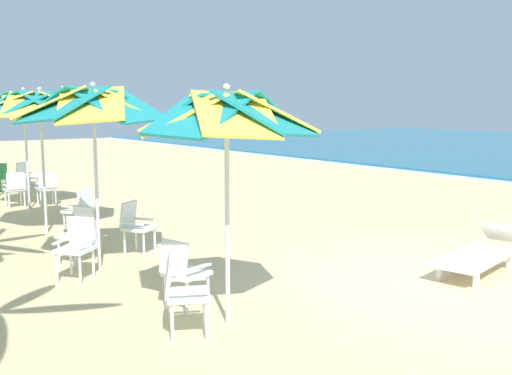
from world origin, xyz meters
name	(u,v)px	position (x,y,z in m)	size (l,w,h in m)	color
ground_plane	(423,286)	(0.00, 0.00, 0.00)	(80.00, 80.00, 0.00)	beige
beach_umbrella_0	(227,117)	(-0.42, -2.84, 2.28)	(2.00, 2.00, 2.63)	silver
plastic_chair_0	(182,290)	(-0.39, -3.42, 0.50)	(0.59, 0.61, 0.87)	white
plastic_chair_1	(182,270)	(-1.05, -3.06, 0.50)	(0.54, 0.56, 0.87)	white
beach_umbrella_1	(93,107)	(-3.29, -3.25, 2.39)	(2.27, 2.27, 2.74)	silver
plastic_chair_2	(79,231)	(-3.86, -3.36, 0.50)	(0.58, 0.60, 0.87)	white
plastic_chair_3	(136,224)	(-3.83, -2.43, 0.50)	(0.63, 0.62, 0.87)	white
plastic_chair_4	(77,244)	(-3.02, -3.65, 0.50)	(0.63, 0.63, 0.87)	white
beach_umbrella_2	(40,105)	(-6.31, -3.18, 2.42)	(2.62, 2.62, 2.76)	silver
plastic_chair_5	(80,208)	(-5.87, -2.66, 0.50)	(0.63, 0.62, 0.87)	white
beach_umbrella_3	(24,105)	(-9.25, -2.76, 2.44)	(2.16, 2.16, 2.85)	silver
plastic_chair_6	(47,186)	(-9.43, -2.29, 0.50)	(0.49, 0.46, 0.87)	white
plastic_chair_7	(15,187)	(-9.63, -2.98, 0.50)	(0.47, 0.45, 0.87)	white
plastic_chair_8	(26,176)	(-11.99, -2.17, 0.50)	(0.63, 0.63, 0.87)	white
plastic_chair_10	(2,176)	(-12.30, -2.73, 0.50)	(0.63, 0.62, 0.87)	#2D8C4C
sun_lounger_1	(482,252)	(0.02, 1.29, 0.28)	(1.06, 2.23, 0.62)	white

